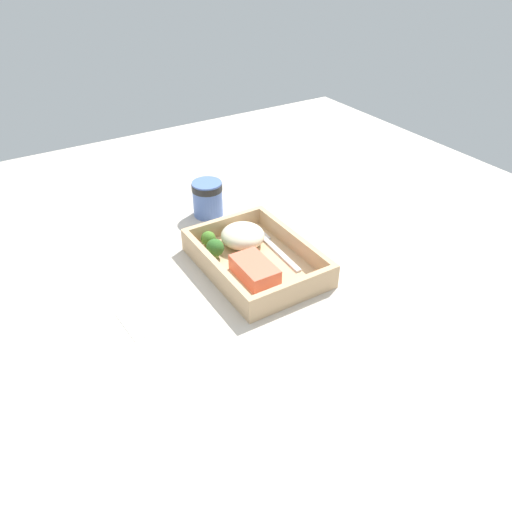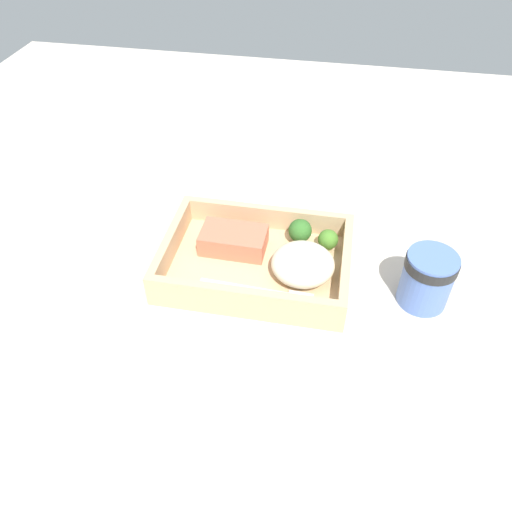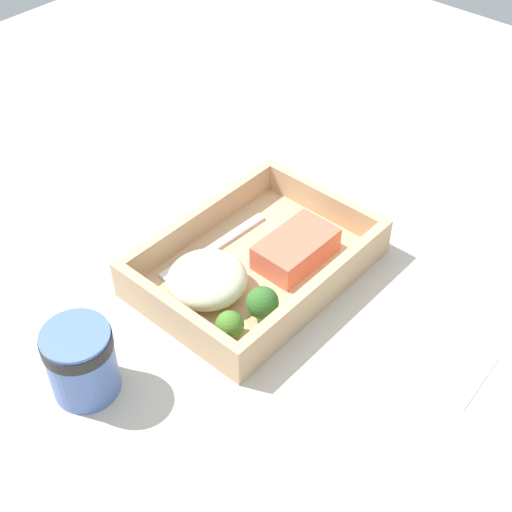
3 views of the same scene
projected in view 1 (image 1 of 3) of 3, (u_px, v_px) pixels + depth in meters
ground_plane at (256, 272)px, 97.44cm from camera, size 160.00×160.00×2.00cm
takeout_tray at (256, 265)px, 96.53cm from camera, size 26.53×19.01×1.20cm
tray_rim at (256, 255)px, 95.16cm from camera, size 26.53×19.01×3.65cm
salmon_fillet at (255, 270)px, 91.39cm from camera, size 9.69×5.88×3.19cm
mashed_potatoes at (243, 236)px, 100.24cm from camera, size 8.87×8.80×4.24cm
broccoli_floret_1 at (215, 248)px, 96.32cm from camera, size 3.52×3.52×4.06cm
broccoli_floret_2 at (208, 239)px, 99.87cm from camera, size 3.01×3.01×3.36cm
fork at (275, 248)px, 99.96cm from camera, size 15.86×2.38×0.44cm
paper_cup at (208, 197)px, 111.48cm from camera, size 6.85×6.85×8.03cm
receipt_slip at (160, 312)px, 85.90cm from camera, size 9.10×13.73×0.24cm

